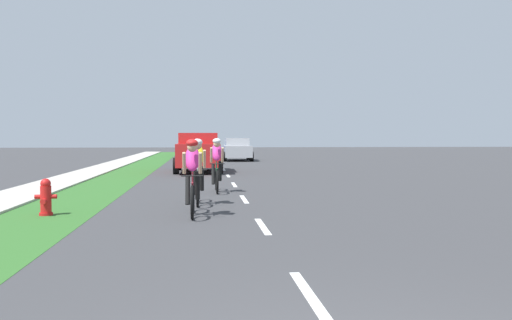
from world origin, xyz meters
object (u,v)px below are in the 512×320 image
fire_hydrant_red (46,197)px  pickup_blue (198,146)px  cyclist_distant (217,165)px  suv_red (198,151)px  sedan_silver (237,149)px  cyclist_lead (192,177)px  cyclist_trailing (198,171)px

fire_hydrant_red → pickup_blue: pickup_blue is taller
cyclist_distant → suv_red: size_ratio=0.37×
sedan_silver → pickup_blue: (-2.69, 8.50, 0.06)m
cyclist_lead → pickup_blue: bearing=90.2°
suv_red → sedan_silver: suv_red is taller
cyclist_lead → cyclist_trailing: bearing=87.2°
suv_red → pickup_blue: (-0.14, 20.25, -0.12)m
cyclist_lead → sedan_silver: cyclist_lead is taller
pickup_blue → suv_red: bearing=-89.6°
sedan_silver → suv_red: bearing=-102.3°
fire_hydrant_red → cyclist_trailing: 3.48m
fire_hydrant_red → suv_red: size_ratio=0.16×
suv_red → cyclist_lead: bearing=-90.2°
suv_red → pickup_blue: size_ratio=0.92×
cyclist_lead → pickup_blue: 34.42m
cyclist_lead → cyclist_distant: 4.79m
cyclist_distant → pickup_blue: bearing=91.4°
fire_hydrant_red → cyclist_lead: size_ratio=0.44×
suv_red → sedan_silver: size_ratio=1.09×
cyclist_trailing → pickup_blue: bearing=90.3°
cyclist_distant → suv_red: 9.44m
cyclist_lead → cyclist_distant: size_ratio=1.00×
cyclist_distant → pickup_blue: size_ratio=0.34×
cyclist_lead → sedan_silver: bearing=84.3°
cyclist_trailing → cyclist_lead: bearing=-92.8°
sedan_silver → pickup_blue: 8.92m
pickup_blue → cyclist_trailing: bearing=-89.7°
suv_red → fire_hydrant_red: bearing=-102.5°
sedan_silver → fire_hydrant_red: bearing=-102.4°
cyclist_lead → cyclist_trailing: same height
cyclist_trailing → cyclist_distant: same height
cyclist_trailing → pickup_blue: size_ratio=0.34×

